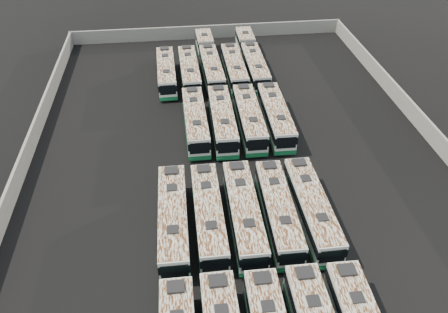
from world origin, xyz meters
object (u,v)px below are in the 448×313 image
at_px(bus_midback_left, 195,121).
at_px(bus_midback_center, 222,120).
at_px(bus_midfront_far_right, 312,208).
at_px(bus_midback_right, 249,118).
at_px(bus_midback_far_right, 276,116).
at_px(bus_midfront_right, 278,211).
at_px(bus_back_left, 189,71).
at_px(bus_midfront_left, 209,216).
at_px(bus_back_far_right, 252,58).
at_px(bus_midfront_center, 244,213).
at_px(bus_back_right, 234,69).
at_px(bus_midfront_far_left, 173,219).
at_px(bus_back_far_left, 166,72).
at_px(bus_back_center, 209,60).

distance_m(bus_midback_left, bus_midback_center, 3.12).
height_order(bus_midfront_far_right, bus_midback_right, bus_midback_right).
bearing_deg(bus_midback_right, bus_midback_far_right, 0.94).
xyz_separation_m(bus_midfront_right, bus_back_left, (-6.23, 28.18, 0.02)).
height_order(bus_midfront_left, bus_back_far_right, bus_midfront_left).
bearing_deg(bus_back_far_right, bus_midback_left, -119.98).
bearing_deg(bus_back_far_right, bus_midback_far_right, -89.17).
relative_size(bus_midfront_center, bus_midfront_right, 1.03).
bearing_deg(bus_midback_left, bus_back_left, 89.31).
height_order(bus_midfront_left, bus_midback_center, bus_midback_center).
bearing_deg(bus_back_far_right, bus_midfront_center, -100.56).
xyz_separation_m(bus_midfront_left, bus_midback_far_right, (9.34, 15.19, 0.04)).
bearing_deg(bus_midback_left, bus_midback_far_right, -1.15).
xyz_separation_m(bus_midfront_far_right, bus_back_far_right, (0.00, 31.38, -0.02)).
xyz_separation_m(bus_midfront_far_right, bus_midback_far_right, (0.08, 15.42, 0.02)).
bearing_deg(bus_midback_left, bus_midfront_center, -78.72).
bearing_deg(bus_midback_left, bus_back_right, 63.15).
relative_size(bus_midfront_far_left, bus_midback_right, 1.00).
height_order(bus_back_far_left, bus_back_center, bus_back_center).
bearing_deg(bus_midfront_center, bus_midback_right, 79.12).
relative_size(bus_midfront_left, bus_midback_right, 0.98).
bearing_deg(bus_back_left, bus_back_far_right, 17.81).
bearing_deg(bus_midfront_far_right, bus_midback_left, 120.75).
height_order(bus_midfront_left, bus_midback_far_right, bus_midback_far_right).
bearing_deg(bus_midback_right, bus_midfront_left, -111.45).
height_order(bus_midfront_center, bus_back_far_left, bus_midfront_center).
xyz_separation_m(bus_midfront_center, bus_midback_center, (-0.09, 15.28, 0.01)).
bearing_deg(bus_midback_left, bus_midfront_far_right, -59.42).
bearing_deg(bus_midfront_left, bus_back_far_left, 96.56).
bearing_deg(bus_midfront_right, bus_midback_right, 91.32).
distance_m(bus_midfront_left, bus_back_far_right, 32.49).
relative_size(bus_midfront_right, bus_back_left, 0.99).
distance_m(bus_midfront_right, bus_back_center, 31.49).
xyz_separation_m(bus_midfront_right, bus_midback_far_right, (3.12, 15.36, 0.05)).
bearing_deg(bus_midback_left, bus_midfront_left, -90.12).
distance_m(bus_midfront_left, bus_back_center, 31.31).
xyz_separation_m(bus_midfront_far_left, bus_midback_center, (6.13, 15.25, 0.01)).
height_order(bus_midfront_far_left, bus_midfront_far_right, bus_midfront_far_left).
bearing_deg(bus_midfront_center, bus_midback_far_right, 68.39).
bearing_deg(bus_midback_far_right, bus_back_far_left, 135.12).
height_order(bus_midfront_center, bus_back_far_right, bus_midfront_center).
relative_size(bus_midfront_left, bus_midfront_center, 0.98).
relative_size(bus_midback_right, bus_back_far_left, 1.03).
bearing_deg(bus_midback_far_right, bus_midback_center, -178.44).
bearing_deg(bus_midfront_right, bus_back_far_left, 109.62).
relative_size(bus_midfront_far_left, bus_back_left, 1.02).
height_order(bus_midfront_far_left, bus_midfront_center, bus_midfront_far_left).
distance_m(bus_midback_center, bus_back_center, 16.02).
height_order(bus_midback_right, bus_back_right, bus_midback_right).
distance_m(bus_midfront_left, bus_midback_right, 16.39).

